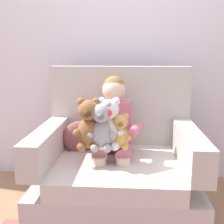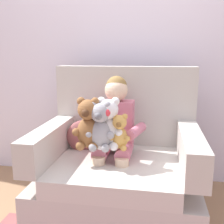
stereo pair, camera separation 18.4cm
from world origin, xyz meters
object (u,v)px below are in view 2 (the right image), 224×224
at_px(plush_honey, 120,133).
at_px(throw_pillow, 83,136).
at_px(plush_white, 108,125).
at_px(seated_child, 115,127).
at_px(plush_brown, 88,125).
at_px(plush_grey, 100,127).
at_px(armchair, 119,169).

height_order(plush_honey, throw_pillow, plush_honey).
bearing_deg(plush_white, seated_child, 64.72).
bearing_deg(throw_pillow, plush_brown, -67.50).
relative_size(plush_grey, throw_pillow, 1.27).
relative_size(armchair, throw_pillow, 4.34).
height_order(plush_grey, plush_white, plush_white).
distance_m(armchair, throw_pillow, 0.39).
xyz_separation_m(seated_child, plush_grey, (-0.06, -0.20, 0.05)).
bearing_deg(throw_pillow, armchair, -20.34).
xyz_separation_m(armchair, plush_brown, (-0.19, -0.17, 0.38)).
xyz_separation_m(plush_brown, plush_white, (0.13, 0.03, -0.00)).
bearing_deg(plush_brown, plush_honey, 3.89).
bearing_deg(plush_grey, plush_brown, 172.15).
distance_m(plush_honey, plush_grey, 0.13).
xyz_separation_m(plush_grey, plush_white, (0.05, 0.04, 0.01)).
xyz_separation_m(seated_child, plush_white, (-0.02, -0.16, 0.06)).
relative_size(seated_child, plush_brown, 2.35).
relative_size(plush_honey, throw_pillow, 0.94).
height_order(seated_child, plush_white, seated_child).
distance_m(armchair, plush_white, 0.41).
height_order(armchair, plush_white, armchair).
bearing_deg(throw_pillow, plush_grey, -55.43).
distance_m(armchair, seated_child, 0.32).
xyz_separation_m(seated_child, plush_honey, (0.06, -0.17, 0.01)).
xyz_separation_m(armchair, seated_child, (-0.04, 0.02, 0.32)).
bearing_deg(plush_white, plush_grey, -154.94).
relative_size(seated_child, plush_grey, 2.50).
relative_size(seated_child, throw_pillow, 3.17).
bearing_deg(seated_child, plush_brown, -121.88).
relative_size(armchair, plush_grey, 3.42).
height_order(plush_brown, plush_white, same).
xyz_separation_m(plush_honey, plush_grey, (-0.12, -0.03, 0.04)).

